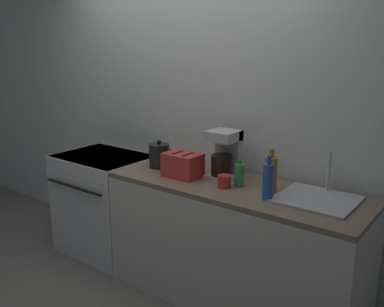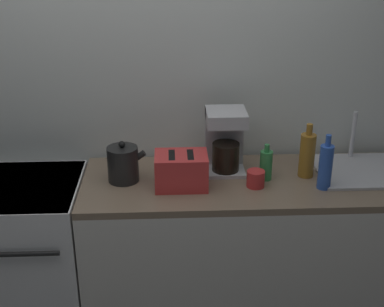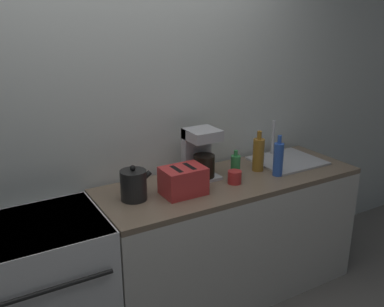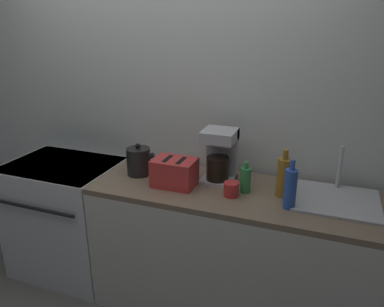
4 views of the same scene
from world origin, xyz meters
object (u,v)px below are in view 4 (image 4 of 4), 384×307
(toaster, at_px, (175,172))
(coffee_maker, at_px, (220,154))
(bottle_green, at_px, (246,180))
(bottle_amber, at_px, (284,177))
(stove, at_px, (68,216))
(cup_red, at_px, (231,189))
(bottle_blue, at_px, (290,188))
(kettle, at_px, (139,161))

(toaster, distance_m, coffee_maker, 0.31)
(coffee_maker, height_order, bottle_green, coffee_maker)
(toaster, relative_size, bottle_amber, 0.91)
(stove, xyz_separation_m, coffee_maker, (1.15, 0.15, 0.61))
(bottle_green, height_order, cup_red, bottle_green)
(bottle_green, bearing_deg, bottle_amber, 7.63)
(coffee_maker, xyz_separation_m, bottle_blue, (0.47, -0.24, -0.05))
(coffee_maker, bearing_deg, kettle, -168.51)
(kettle, xyz_separation_m, bottle_amber, (0.95, 0.01, 0.03))
(kettle, bearing_deg, cup_red, -8.52)
(kettle, relative_size, coffee_maker, 0.64)
(bottle_blue, height_order, bottle_green, bottle_blue)
(toaster, bearing_deg, bottle_green, 7.97)
(toaster, relative_size, cup_red, 2.90)
(bottle_green, bearing_deg, bottle_blue, -22.90)
(coffee_maker, height_order, cup_red, coffee_maker)
(kettle, relative_size, cup_red, 2.42)
(stove, bearing_deg, coffee_maker, 7.19)
(cup_red, bearing_deg, stove, 177.20)
(bottle_green, bearing_deg, cup_red, -128.09)
(stove, bearing_deg, bottle_amber, 1.79)
(coffee_maker, height_order, bottle_amber, coffee_maker)
(toaster, distance_m, bottle_blue, 0.72)
(coffee_maker, bearing_deg, bottle_amber, -12.94)
(toaster, xyz_separation_m, cup_red, (0.37, -0.02, -0.04))
(stove, xyz_separation_m, kettle, (0.62, 0.04, 0.53))
(bottle_blue, distance_m, bottle_amber, 0.16)
(bottle_blue, bearing_deg, stove, 176.63)
(bottle_blue, xyz_separation_m, cup_red, (-0.34, 0.03, -0.08))
(toaster, xyz_separation_m, coffee_maker, (0.24, 0.19, 0.09))
(bottle_green, bearing_deg, coffee_maker, 147.98)
(stove, distance_m, bottle_blue, 1.72)
(stove, distance_m, bottle_amber, 1.67)
(stove, distance_m, bottle_green, 1.45)
(bottle_amber, bearing_deg, kettle, -179.28)
(bottle_blue, bearing_deg, kettle, 172.48)
(bottle_green, relative_size, bottle_amber, 0.67)
(stove, bearing_deg, kettle, 3.43)
(toaster, distance_m, bottle_green, 0.44)
(bottle_amber, bearing_deg, bottle_blue, -68.93)
(bottle_blue, bearing_deg, bottle_green, 157.10)
(bottle_amber, relative_size, cup_red, 3.19)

